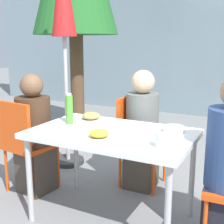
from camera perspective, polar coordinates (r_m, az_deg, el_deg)
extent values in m
plane|color=gray|center=(2.66, 0.00, -18.81)|extent=(24.00, 24.00, 0.00)
cube|color=gray|center=(6.13, 17.91, 13.14)|extent=(10.00, 0.20, 3.00)
cube|color=white|center=(2.37, 0.00, -4.01)|extent=(1.22, 0.77, 0.04)
cylinder|color=#B7B7B7|center=(2.55, -14.85, -12.01)|extent=(0.04, 0.04, 0.69)
cylinder|color=#B7B7B7|center=(2.05, 10.13, -18.21)|extent=(0.04, 0.04, 0.69)
cylinder|color=#B7B7B7|center=(3.02, -6.57, -7.67)|extent=(0.04, 0.04, 0.69)
cylinder|color=#B7B7B7|center=(2.61, 14.44, -11.34)|extent=(0.04, 0.04, 0.69)
cube|color=#E54C14|center=(3.04, -14.53, -5.94)|extent=(0.45, 0.45, 0.04)
cube|color=#E54C14|center=(2.87, -17.51, -2.47)|extent=(0.40, 0.09, 0.42)
cylinder|color=#E54C14|center=(3.34, -14.06, -8.38)|extent=(0.03, 0.03, 0.42)
cylinder|color=#E54C14|center=(3.11, -9.82, -9.79)|extent=(0.03, 0.03, 0.42)
cylinder|color=#E54C14|center=(3.15, -18.73, -10.05)|extent=(0.03, 0.03, 0.42)
cylinder|color=#E54C14|center=(2.90, -14.57, -11.76)|extent=(0.03, 0.03, 0.42)
cube|color=#473D33|center=(3.08, -13.69, -9.84)|extent=(0.32, 0.32, 0.46)
cylinder|color=#472D1E|center=(2.94, -14.15, -1.62)|extent=(0.32, 0.32, 0.45)
sphere|color=brown|center=(2.88, -14.50, 4.72)|extent=(0.21, 0.21, 0.21)
cylinder|color=#E54C14|center=(2.53, 17.80, -15.80)|extent=(0.03, 0.03, 0.42)
cube|color=#E54C14|center=(3.05, 5.79, -5.52)|extent=(0.40, 0.40, 0.04)
cube|color=#E54C14|center=(3.05, 2.69, -0.96)|extent=(0.04, 0.40, 0.42)
cylinder|color=#E54C14|center=(3.23, 9.64, -8.93)|extent=(0.03, 0.03, 0.42)
cylinder|color=#E54C14|center=(2.93, 7.64, -11.19)|extent=(0.03, 0.03, 0.42)
cylinder|color=#E54C14|center=(3.34, 4.00, -8.07)|extent=(0.03, 0.03, 0.42)
cylinder|color=#E54C14|center=(3.05, 1.49, -10.12)|extent=(0.03, 0.03, 0.42)
cube|color=#473D33|center=(3.08, 5.36, -9.51)|extent=(0.28, 0.28, 0.46)
cylinder|color=slate|center=(2.94, 5.55, -1.10)|extent=(0.31, 0.31, 0.47)
sphere|color=beige|center=(2.87, 5.69, 5.52)|extent=(0.22, 0.22, 0.22)
cylinder|color=#333333|center=(3.74, -7.96, -8.84)|extent=(0.36, 0.36, 0.05)
cylinder|color=#BCBCBC|center=(3.49, -8.55, 9.41)|extent=(0.04, 0.04, 2.40)
cylinder|color=white|center=(2.18, -2.38, -4.78)|extent=(0.25, 0.25, 0.01)
ellipsoid|color=gold|center=(2.17, -2.39, -3.91)|extent=(0.14, 0.14, 0.06)
cylinder|color=white|center=(2.68, -3.84, -1.45)|extent=(0.28, 0.28, 0.01)
ellipsoid|color=tan|center=(2.67, -3.86, -0.68)|extent=(0.15, 0.15, 0.06)
cylinder|color=#51A338|center=(2.58, -7.81, 0.43)|extent=(0.06, 0.06, 0.24)
cylinder|color=white|center=(2.56, -7.89, 3.22)|extent=(0.04, 0.04, 0.02)
cylinder|color=white|center=(2.02, 9.06, -5.14)|extent=(0.08, 0.08, 0.09)
cylinder|color=white|center=(2.39, 11.21, -3.09)|extent=(0.16, 0.16, 0.05)
cylinder|color=brown|center=(4.69, -6.36, 4.74)|extent=(0.20, 0.20, 1.49)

